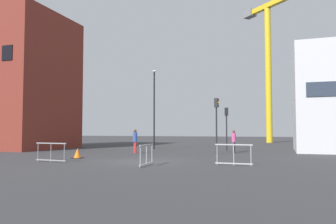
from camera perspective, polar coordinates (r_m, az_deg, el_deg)
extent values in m
plane|color=#333335|center=(19.34, -4.49, -8.41)|extent=(160.00, 160.00, 0.00)
cube|color=maroon|center=(36.19, -23.86, 4.62)|extent=(8.65, 8.67, 13.00)
cube|color=black|center=(31.61, -25.71, 9.07)|extent=(1.10, 0.06, 1.30)
cylinder|color=yellow|center=(51.46, 16.73, 6.07)|extent=(0.90, 0.90, 19.81)
cube|color=yellow|center=(52.66, 18.22, 17.50)|extent=(9.16, 8.82, 0.70)
cube|color=slate|center=(56.71, 13.75, 15.91)|extent=(2.13, 2.11, 1.10)
cylinder|color=black|center=(32.08, -2.37, 0.22)|extent=(0.14, 0.14, 7.32)
cube|color=black|center=(31.72, -2.36, 6.74)|extent=(0.65, 1.48, 0.10)
ellipsoid|color=silver|center=(30.95, -2.37, 6.95)|extent=(0.44, 0.24, 0.16)
cylinder|color=#232326|center=(25.50, 8.26, -3.16)|extent=(0.12, 0.12, 3.51)
cube|color=#232326|center=(25.59, 8.23, 1.57)|extent=(0.31, 0.27, 0.70)
sphere|color=#390605|center=(25.55, 8.60, 2.07)|extent=(0.11, 0.11, 0.11)
sphere|color=#F2A514|center=(25.54, 8.60, 1.58)|extent=(0.11, 0.11, 0.11)
sphere|color=#07330F|center=(25.52, 8.60, 1.09)|extent=(0.11, 0.11, 0.11)
cylinder|color=#232326|center=(30.02, 9.95, -3.54)|extent=(0.12, 0.12, 3.09)
cube|color=#232326|center=(30.07, 9.92, 0.07)|extent=(0.35, 0.36, 0.70)
sphere|color=red|center=(30.25, 9.79, 0.47)|extent=(0.11, 0.11, 0.11)
sphere|color=#3C2905|center=(30.23, 9.80, 0.05)|extent=(0.11, 0.11, 0.11)
sphere|color=#07330F|center=(30.22, 9.80, -0.37)|extent=(0.11, 0.11, 0.11)
cylinder|color=red|center=(26.36, -5.74, -6.03)|extent=(0.14, 0.14, 0.88)
cylinder|color=red|center=(26.17, -5.56, -6.06)|extent=(0.14, 0.14, 0.88)
cylinder|color=#33519E|center=(26.24, -5.64, -4.28)|extent=(0.34, 0.34, 0.74)
sphere|color=brown|center=(26.23, -5.63, -3.21)|extent=(0.24, 0.24, 0.24)
cylinder|color=#4C4C51|center=(26.86, 11.07, -5.97)|extent=(0.14, 0.14, 0.86)
cylinder|color=#4C4C51|center=(27.05, 11.23, -5.94)|extent=(0.14, 0.14, 0.86)
cylinder|color=#D14C8C|center=(26.93, 11.14, -4.28)|extent=(0.34, 0.34, 0.72)
sphere|color=brown|center=(26.92, 11.12, -3.27)|extent=(0.23, 0.23, 0.23)
cube|color=gray|center=(20.05, -19.29, -5.05)|extent=(2.14, 0.26, 0.06)
cube|color=gray|center=(20.10, -19.34, -7.75)|extent=(2.14, 0.26, 0.06)
cylinder|color=gray|center=(20.75, -21.26, -6.39)|extent=(0.04, 0.04, 1.05)
cylinder|color=gray|center=(20.07, -19.32, -6.54)|extent=(0.04, 0.04, 1.05)
cylinder|color=gray|center=(19.42, -17.24, -6.70)|extent=(0.04, 0.04, 1.05)
cube|color=#B2B5BA|center=(16.86, -3.69, -5.61)|extent=(0.15, 1.90, 0.06)
cube|color=#B2B5BA|center=(16.93, -3.70, -8.82)|extent=(0.15, 1.90, 0.06)
cylinder|color=#B2B5BA|center=(16.09, -4.74, -7.59)|extent=(0.04, 0.04, 1.05)
cylinder|color=#B2B5BA|center=(16.89, -3.70, -7.39)|extent=(0.04, 0.04, 1.05)
cylinder|color=#B2B5BA|center=(17.70, -2.75, -7.20)|extent=(0.04, 0.04, 1.05)
cube|color=#B2B5BA|center=(17.37, 11.11, -5.48)|extent=(1.90, 0.10, 0.06)
cube|color=#B2B5BA|center=(17.44, 11.14, -8.60)|extent=(1.90, 0.10, 0.06)
cylinder|color=#B2B5BA|center=(17.56, 8.35, -7.20)|extent=(0.04, 0.04, 1.05)
cylinder|color=#B2B5BA|center=(17.40, 11.13, -7.21)|extent=(0.04, 0.04, 1.05)
cylinder|color=#B2B5BA|center=(17.29, 13.95, -7.20)|extent=(0.04, 0.04, 1.05)
cube|color=black|center=(22.27, -15.18, -7.57)|extent=(0.63, 0.63, 0.03)
cone|color=orange|center=(22.25, -15.17, -6.79)|extent=(0.49, 0.49, 0.64)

